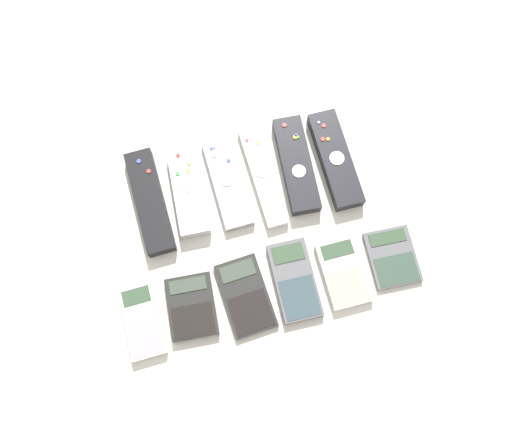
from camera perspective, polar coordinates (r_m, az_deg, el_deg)
name	(u,v)px	position (r m, az deg, el deg)	size (l,w,h in m)	color
ground_plane	(260,242)	(0.96, 0.50, -2.08)	(3.00, 3.00, 0.00)	beige
remote_0	(150,202)	(0.99, -12.03, 2.52)	(0.06, 0.21, 0.03)	black
remote_1	(189,192)	(0.99, -7.72, 3.64)	(0.07, 0.18, 0.03)	#B7B7BC
remote_2	(228,183)	(0.99, -3.27, 4.71)	(0.06, 0.19, 0.02)	gray
remote_3	(262,176)	(1.00, 0.74, 5.52)	(0.05, 0.22, 0.02)	silver
remote_4	(296,165)	(1.00, 4.62, 6.76)	(0.07, 0.20, 0.03)	black
remote_5	(335,159)	(1.02, 9.04, 7.30)	(0.06, 0.21, 0.03)	black
calculator_0	(142,321)	(0.95, -12.85, -10.74)	(0.07, 0.14, 0.02)	silver
calculator_1	(192,307)	(0.94, -7.38, -9.34)	(0.09, 0.12, 0.02)	black
calculator_2	(246,296)	(0.94, -1.20, -8.19)	(0.09, 0.15, 0.01)	black
calculator_3	(295,280)	(0.94, 4.43, -6.43)	(0.08, 0.15, 0.02)	#4C4C51
calculator_4	(343,273)	(0.96, 9.96, -5.50)	(0.08, 0.13, 0.02)	silver
calculator_5	(392,257)	(0.98, 15.30, -3.67)	(0.09, 0.12, 0.01)	#4C4C51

